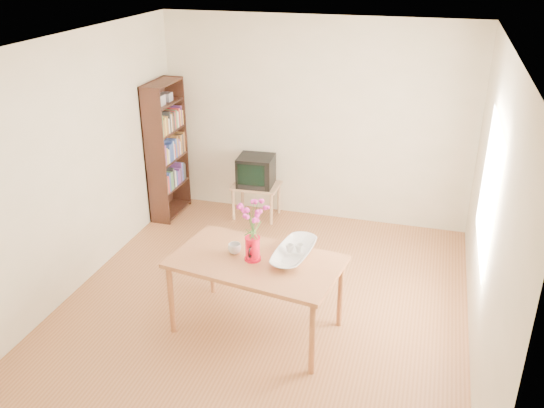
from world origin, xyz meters
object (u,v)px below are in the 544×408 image
(bowl, at_px, (294,235))
(television, at_px, (256,170))
(pitcher, at_px, (253,249))
(mug, at_px, (235,249))
(table, at_px, (256,267))

(bowl, relative_size, television, 0.96)
(pitcher, distance_m, mug, 0.21)
(mug, distance_m, bowl, 0.57)
(table, height_order, television, television)
(bowl, xyz_separation_m, television, (-1.06, 2.20, -0.31))
(table, relative_size, television, 3.42)
(table, distance_m, pitcher, 0.18)
(mug, height_order, bowl, bowl)
(pitcher, xyz_separation_m, mug, (-0.20, 0.07, -0.06))
(table, bearing_deg, television, 116.04)
(mug, distance_m, television, 2.37)
(pitcher, distance_m, television, 2.48)
(table, bearing_deg, mug, 172.90)
(pitcher, relative_size, television, 0.48)
(pitcher, xyz_separation_m, bowl, (0.34, 0.17, 0.11))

